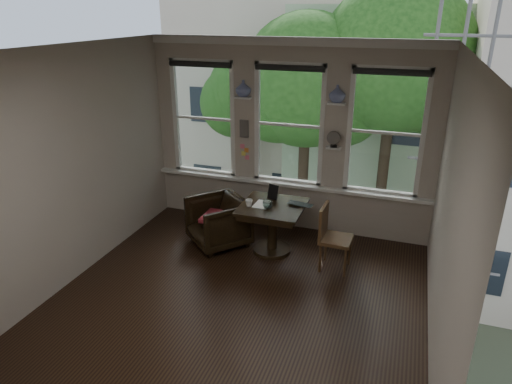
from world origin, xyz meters
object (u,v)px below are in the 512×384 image
at_px(table, 272,229).
at_px(side_chair_right, 336,239).
at_px(armchair_left, 218,222).
at_px(laptop, 299,206).
at_px(mug, 249,203).

xyz_separation_m(table, side_chair_right, (0.97, -0.17, 0.09)).
bearing_deg(table, armchair_left, -177.10).
height_order(laptop, mug, mug).
bearing_deg(table, laptop, 10.27).
relative_size(side_chair_right, mug, 8.45).
bearing_deg(laptop, armchair_left, -164.55).
xyz_separation_m(table, armchair_left, (-0.84, -0.04, -0.00)).
bearing_deg(side_chair_right, armchair_left, 88.03).
height_order(side_chair_right, laptop, side_chair_right).
relative_size(table, side_chair_right, 0.98).
distance_m(armchair_left, side_chair_right, 1.82).
distance_m(armchair_left, mug, 0.69).
height_order(side_chair_right, mug, side_chair_right).
height_order(table, armchair_left, table).
distance_m(side_chair_right, mug, 1.32).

